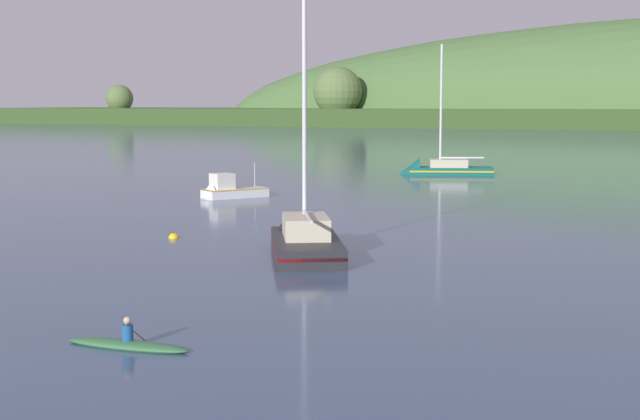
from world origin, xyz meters
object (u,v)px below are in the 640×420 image
at_px(sailboat_near_mooring, 438,173).
at_px(sailboat_outer_reach, 305,245).
at_px(mooring_buoy_midchannel, 174,238).
at_px(canoe_with_paddler, 128,344).
at_px(fishing_boat_moored, 229,193).

relative_size(sailboat_near_mooring, sailboat_outer_reach, 0.92).
distance_m(sailboat_outer_reach, mooring_buoy_midchannel, 8.27).
bearing_deg(mooring_buoy_midchannel, sailboat_outer_reach, -11.71).
relative_size(sailboat_outer_reach, canoe_with_paddler, 3.98).
relative_size(sailboat_near_mooring, fishing_boat_moored, 2.71).
bearing_deg(sailboat_outer_reach, canoe_with_paddler, 159.73).
xyz_separation_m(fishing_boat_moored, canoe_with_paddler, (16.80, -38.96, -0.28)).
height_order(canoe_with_paddler, mooring_buoy_midchannel, canoe_with_paddler).
bearing_deg(sailboat_outer_reach, fishing_boat_moored, 8.81).
bearing_deg(fishing_boat_moored, sailboat_near_mooring, -162.76).
distance_m(sailboat_near_mooring, mooring_buoy_midchannel, 47.56).
distance_m(fishing_boat_moored, mooring_buoy_midchannel, 20.67).
bearing_deg(canoe_with_paddler, sailboat_near_mooring, 94.78).
xyz_separation_m(sailboat_near_mooring, fishing_boat_moored, (-8.73, -28.02, 0.21)).
relative_size(fishing_boat_moored, canoe_with_paddler, 1.35).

